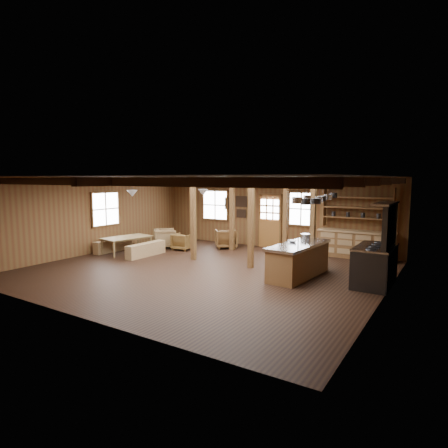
{
  "coord_description": "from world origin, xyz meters",
  "views": [
    {
      "loc": [
        6.35,
        -9.02,
        2.75
      ],
      "look_at": [
        0.37,
        0.46,
        1.38
      ],
      "focal_mm": 30.0,
      "sensor_mm": 36.0,
      "label": 1
    }
  ],
  "objects_px": {
    "kitchen_island": "(299,260)",
    "armchair_a": "(226,239)",
    "armchair_c": "(165,238)",
    "dining_table": "(127,245)",
    "armchair_b": "(182,242)",
    "commercial_range": "(377,259)"
  },
  "relations": [
    {
      "from": "kitchen_island",
      "to": "armchair_a",
      "type": "distance_m",
      "value": 4.82
    },
    {
      "from": "kitchen_island",
      "to": "armchair_c",
      "type": "xyz_separation_m",
      "value": [
        -6.1,
        1.34,
        -0.1
      ]
    },
    {
      "from": "kitchen_island",
      "to": "dining_table",
      "type": "xyz_separation_m",
      "value": [
        -6.53,
        -0.25,
        -0.17
      ]
    },
    {
      "from": "armchair_a",
      "to": "armchair_b",
      "type": "height_order",
      "value": "armchair_a"
    },
    {
      "from": "dining_table",
      "to": "armchair_c",
      "type": "distance_m",
      "value": 1.65
    },
    {
      "from": "dining_table",
      "to": "armchair_a",
      "type": "relative_size",
      "value": 2.11
    },
    {
      "from": "kitchen_island",
      "to": "armchair_c",
      "type": "relative_size",
      "value": 3.05
    },
    {
      "from": "kitchen_island",
      "to": "armchair_c",
      "type": "distance_m",
      "value": 6.25
    },
    {
      "from": "armchair_b",
      "to": "armchair_c",
      "type": "xyz_separation_m",
      "value": [
        -0.84,
        -0.05,
        0.06
      ]
    },
    {
      "from": "armchair_a",
      "to": "armchair_c",
      "type": "distance_m",
      "value": 2.43
    },
    {
      "from": "commercial_range",
      "to": "dining_table",
      "type": "xyz_separation_m",
      "value": [
        -8.54,
        -0.49,
        -0.37
      ]
    },
    {
      "from": "commercial_range",
      "to": "armchair_b",
      "type": "relative_size",
      "value": 3.09
    },
    {
      "from": "kitchen_island",
      "to": "armchair_b",
      "type": "distance_m",
      "value": 5.45
    },
    {
      "from": "kitchen_island",
      "to": "armchair_c",
      "type": "height_order",
      "value": "kitchen_island"
    },
    {
      "from": "kitchen_island",
      "to": "armchair_a",
      "type": "relative_size",
      "value": 3.1
    },
    {
      "from": "commercial_range",
      "to": "armchair_b",
      "type": "xyz_separation_m",
      "value": [
        -7.27,
        1.15,
        -0.36
      ]
    },
    {
      "from": "dining_table",
      "to": "armchair_b",
      "type": "xyz_separation_m",
      "value": [
        1.27,
        1.64,
        0.01
      ]
    },
    {
      "from": "armchair_b",
      "to": "armchair_c",
      "type": "height_order",
      "value": "armchair_c"
    },
    {
      "from": "commercial_range",
      "to": "dining_table",
      "type": "relative_size",
      "value": 1.24
    },
    {
      "from": "armchair_b",
      "to": "armchair_c",
      "type": "distance_m",
      "value": 0.84
    },
    {
      "from": "commercial_range",
      "to": "armchair_c",
      "type": "bearing_deg",
      "value": 172.32
    },
    {
      "from": "kitchen_island",
      "to": "armchair_c",
      "type": "bearing_deg",
      "value": 171.97
    }
  ]
}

